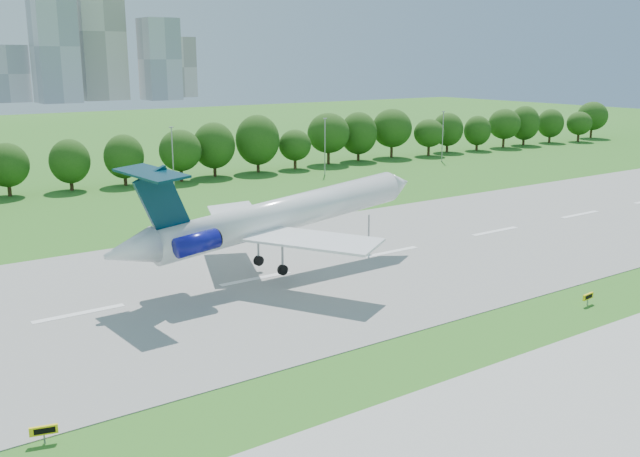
{
  "coord_description": "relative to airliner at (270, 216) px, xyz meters",
  "views": [
    {
      "loc": [
        -38.43,
        -42.86,
        24.53
      ],
      "look_at": [
        4.05,
        18.0,
        6.78
      ],
      "focal_mm": 40.0,
      "sensor_mm": 36.0,
      "label": 1
    }
  ],
  "objects": [
    {
      "name": "tree_line",
      "position": [
        -1.98,
        67.14,
        -0.95
      ],
      "size": [
        288.4,
        8.4,
        10.4
      ],
      "color": "#382314",
      "rests_on": "ground"
    },
    {
      "name": "skyline",
      "position": [
        98.18,
        365.75,
        23.33
      ],
      "size": [
        127.0,
        52.0,
        80.0
      ],
      "color": "#B2B2B7",
      "rests_on": "ground"
    },
    {
      "name": "taxi_sign_left",
      "position": [
        -31.13,
        -22.93,
        -6.21
      ],
      "size": [
        1.77,
        0.67,
        1.26
      ],
      "rotation": [
        0.0,
        0.0,
        -0.27
      ],
      "color": "gray",
      "rests_on": "ground"
    },
    {
      "name": "light_poles",
      "position": [
        -4.48,
        57.14,
        -0.8
      ],
      "size": [
        175.9,
        0.25,
        12.19
      ],
      "color": "gray",
      "rests_on": "ground"
    },
    {
      "name": "ground",
      "position": [
        -1.98,
        -24.86,
        -7.13
      ],
      "size": [
        600.0,
        600.0,
        0.0
      ],
      "primitive_type": "plane",
      "color": "#28641A",
      "rests_on": "ground"
    },
    {
      "name": "airliner",
      "position": [
        0.0,
        0.0,
        0.0
      ],
      "size": [
        42.05,
        30.45,
        13.38
      ],
      "rotation": [
        0.0,
        -0.08,
        0.07
      ],
      "color": "white",
      "rests_on": "ground"
    },
    {
      "name": "runway",
      "position": [
        -1.98,
        0.14,
        -7.09
      ],
      "size": [
        400.0,
        45.0,
        0.08
      ],
      "primitive_type": "cube",
      "color": "gray",
      "rests_on": "ground"
    },
    {
      "name": "taxi_sign_centre",
      "position": [
        21.43,
        -26.86,
        -6.22
      ],
      "size": [
        1.77,
        0.4,
        1.24
      ],
      "rotation": [
        0.0,
        0.0,
        0.11
      ],
      "color": "gray",
      "rests_on": "ground"
    },
    {
      "name": "taxiway",
      "position": [
        -1.98,
        -42.86,
        -7.09
      ],
      "size": [
        400.0,
        23.0,
        0.08
      ],
      "primitive_type": "cube",
      "color": "#ADADA8",
      "rests_on": "ground"
    }
  ]
}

